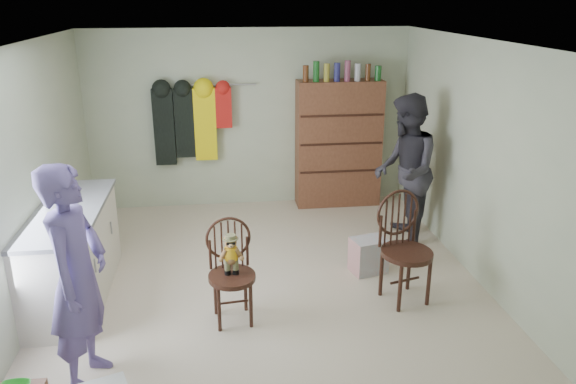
{
  "coord_description": "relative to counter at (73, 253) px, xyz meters",
  "views": [
    {
      "loc": [
        -0.47,
        -5.32,
        2.91
      ],
      "look_at": [
        0.25,
        0.2,
        0.95
      ],
      "focal_mm": 35.0,
      "sensor_mm": 36.0,
      "label": 1
    }
  ],
  "objects": [
    {
      "name": "chair_front",
      "position": [
        1.56,
        -0.64,
        0.1
      ],
      "size": [
        0.48,
        0.48,
        0.99
      ],
      "rotation": [
        0.0,
        0.0,
        0.11
      ],
      "color": "#381C13",
      "rests_on": "ground"
    },
    {
      "name": "person_right",
      "position": [
        3.69,
        0.85,
        0.45
      ],
      "size": [
        0.89,
        1.04,
        1.84
      ],
      "primitive_type": "imported",
      "rotation": [
        0.0,
        0.0,
        -1.82
      ],
      "color": "#2D2B33",
      "rests_on": "ground"
    },
    {
      "name": "counter",
      "position": [
        0.0,
        0.0,
        0.0
      ],
      "size": [
        0.64,
        1.86,
        0.94
      ],
      "color": "silver",
      "rests_on": "ground"
    },
    {
      "name": "person_left",
      "position": [
        0.39,
        -1.38,
        0.43
      ],
      "size": [
        0.53,
        0.72,
        1.8
      ],
      "primitive_type": "imported",
      "rotation": [
        0.0,
        0.0,
        1.41
      ],
      "color": "#5F4E90",
      "rests_on": "ground"
    },
    {
      "name": "room_walls",
      "position": [
        1.95,
        0.53,
        1.11
      ],
      "size": [
        5.0,
        5.0,
        5.0
      ],
      "color": "beige",
      "rests_on": "ground"
    },
    {
      "name": "striped_bag",
      "position": [
        3.09,
        0.12,
        -0.28
      ],
      "size": [
        0.42,
        0.36,
        0.39
      ],
      "primitive_type": "cube",
      "rotation": [
        0.0,
        0.0,
        0.24
      ],
      "color": "#E57872",
      "rests_on": "ground"
    },
    {
      "name": "ground_plane",
      "position": [
        1.95,
        0.0,
        -0.47
      ],
      "size": [
        5.0,
        5.0,
        0.0
      ],
      "primitive_type": "plane",
      "color": "beige",
      "rests_on": "ground"
    },
    {
      "name": "chair_far",
      "position": [
        3.26,
        -0.47,
        0.13
      ],
      "size": [
        0.61,
        0.61,
        1.12
      ],
      "rotation": [
        0.0,
        0.0,
        0.26
      ],
      "color": "#381C13",
      "rests_on": "ground"
    },
    {
      "name": "dresser",
      "position": [
        3.2,
        2.3,
        0.44
      ],
      "size": [
        1.2,
        0.39,
        2.08
      ],
      "color": "brown",
      "rests_on": "ground"
    },
    {
      "name": "coat_rack",
      "position": [
        1.12,
        2.38,
        0.78
      ],
      "size": [
        1.42,
        0.12,
        1.09
      ],
      "color": "#99999E",
      "rests_on": "ground"
    }
  ]
}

